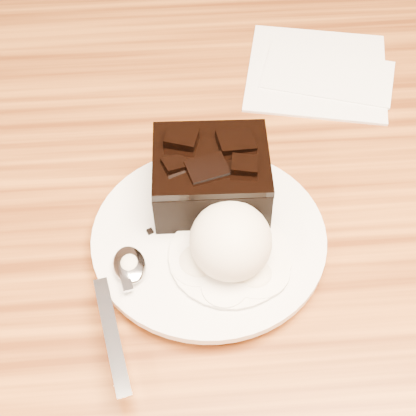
{
  "coord_description": "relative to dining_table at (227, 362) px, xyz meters",
  "views": [
    {
      "loc": [
        -0.06,
        -0.39,
        1.2
      ],
      "look_at": [
        -0.03,
        -0.05,
        0.79
      ],
      "focal_mm": 54.53,
      "sensor_mm": 36.0,
      "label": 1
    }
  ],
  "objects": [
    {
      "name": "crumb_c",
      "position": [
        0.02,
        -0.12,
        0.39
      ],
      "size": [
        0.01,
        0.01,
        0.0
      ],
      "primitive_type": "cube",
      "rotation": [
        0.0,
        0.0,
        0.27
      ],
      "color": "black",
      "rests_on": "plate"
    },
    {
      "name": "melt_puddle",
      "position": [
        -0.02,
        -0.09,
        0.39
      ],
      "size": [
        0.1,
        0.1,
        0.0
      ],
      "primitive_type": "cylinder",
      "color": "white",
      "rests_on": "plate"
    },
    {
      "name": "napkin",
      "position": [
        0.11,
        0.16,
        0.38
      ],
      "size": [
        0.18,
        0.18,
        0.01
      ],
      "primitive_type": "cube",
      "rotation": [
        0.0,
        0.0,
        -0.22
      ],
      "color": "white",
      "rests_on": "dining_table"
    },
    {
      "name": "plate",
      "position": [
        -0.03,
        -0.06,
        0.38
      ],
      "size": [
        0.2,
        0.2,
        0.02
      ],
      "primitive_type": "cylinder",
      "color": "white",
      "rests_on": "dining_table"
    },
    {
      "name": "spoon",
      "position": [
        -0.1,
        -0.1,
        0.4
      ],
      "size": [
        0.06,
        0.16,
        0.01
      ],
      "primitive_type": null,
      "rotation": [
        0.0,
        0.0,
        0.2
      ],
      "color": "silver",
      "rests_on": "plate"
    },
    {
      "name": "ice_cream_scoop",
      "position": [
        -0.02,
        -0.09,
        0.42
      ],
      "size": [
        0.07,
        0.07,
        0.06
      ],
      "primitive_type": "ellipsoid",
      "color": "white",
      "rests_on": "plate"
    },
    {
      "name": "crumb_a",
      "position": [
        -0.05,
        -0.09,
        0.39
      ],
      "size": [
        0.01,
        0.01,
        0.0
      ],
      "primitive_type": "cube",
      "rotation": [
        0.0,
        0.0,
        0.7
      ],
      "color": "black",
      "rests_on": "plate"
    },
    {
      "name": "crumb_b",
      "position": [
        -0.08,
        -0.06,
        0.39
      ],
      "size": [
        0.01,
        0.01,
        0.0
      ],
      "primitive_type": "cube",
      "rotation": [
        0.0,
        0.0,
        0.43
      ],
      "color": "black",
      "rests_on": "plate"
    },
    {
      "name": "dining_table",
      "position": [
        0.0,
        0.0,
        0.0
      ],
      "size": [
        1.2,
        0.8,
        0.75
      ],
      "primitive_type": null,
      "color": "#5A2B10",
      "rests_on": "floor"
    },
    {
      "name": "brownie",
      "position": [
        -0.03,
        -0.02,
        0.41
      ],
      "size": [
        0.1,
        0.09,
        0.05
      ],
      "primitive_type": "cube",
      "rotation": [
        0.0,
        0.0,
        -0.04
      ],
      "color": "black",
      "rests_on": "plate"
    }
  ]
}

